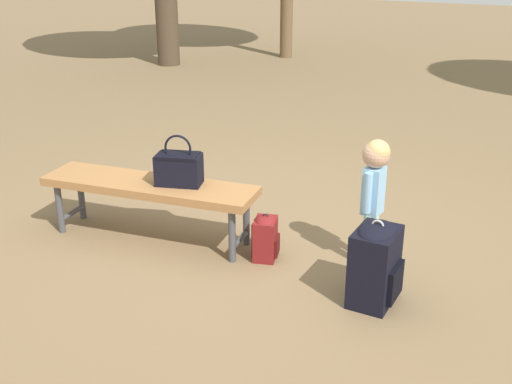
{
  "coord_description": "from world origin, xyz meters",
  "views": [
    {
      "loc": [
        1.98,
        -3.57,
        2.08
      ],
      "look_at": [
        0.13,
        0.01,
        0.45
      ],
      "focal_mm": 43.97,
      "sensor_mm": 36.0,
      "label": 1
    }
  ],
  "objects_px": {
    "handbag": "(179,168)",
    "backpack_small": "(265,236)",
    "backpack_large": "(375,262)",
    "child_standing": "(374,183)",
    "park_bench": "(149,189)"
  },
  "relations": [
    {
      "from": "backpack_small",
      "to": "handbag",
      "type": "bearing_deg",
      "value": -176.69
    },
    {
      "from": "backpack_large",
      "to": "backpack_small",
      "type": "height_order",
      "value": "backpack_large"
    },
    {
      "from": "child_standing",
      "to": "handbag",
      "type": "bearing_deg",
      "value": -167.37
    },
    {
      "from": "child_standing",
      "to": "backpack_small",
      "type": "xyz_separation_m",
      "value": [
        -0.67,
        -0.26,
        -0.42
      ]
    },
    {
      "from": "backpack_large",
      "to": "backpack_small",
      "type": "relative_size",
      "value": 1.64
    },
    {
      "from": "park_bench",
      "to": "backpack_large",
      "type": "relative_size",
      "value": 2.97
    },
    {
      "from": "park_bench",
      "to": "child_standing",
      "type": "bearing_deg",
      "value": 13.21
    },
    {
      "from": "park_bench",
      "to": "child_standing",
      "type": "xyz_separation_m",
      "value": [
        1.56,
        0.37,
        0.2
      ]
    },
    {
      "from": "park_bench",
      "to": "backpack_small",
      "type": "xyz_separation_m",
      "value": [
        0.89,
        0.11,
        -0.22
      ]
    },
    {
      "from": "handbag",
      "to": "backpack_large",
      "type": "bearing_deg",
      "value": -6.31
    },
    {
      "from": "backpack_large",
      "to": "backpack_small",
      "type": "distance_m",
      "value": 0.87
    },
    {
      "from": "park_bench",
      "to": "handbag",
      "type": "relative_size",
      "value": 4.45
    },
    {
      "from": "backpack_small",
      "to": "child_standing",
      "type": "bearing_deg",
      "value": 21.39
    },
    {
      "from": "child_standing",
      "to": "backpack_large",
      "type": "distance_m",
      "value": 0.59
    },
    {
      "from": "handbag",
      "to": "backpack_small",
      "type": "distance_m",
      "value": 0.79
    }
  ]
}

